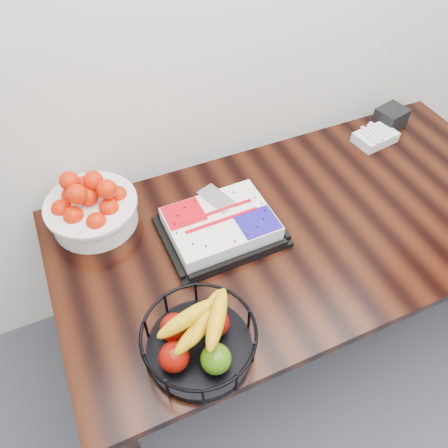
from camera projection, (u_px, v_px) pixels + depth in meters
name	position (u px, v px, depth m)	size (l,w,h in m)	color
table	(303.00, 237.00, 1.64)	(1.80, 0.90, 0.75)	black
cake_tray	(220.00, 226.00, 1.51)	(0.41, 0.33, 0.08)	black
tangerine_bowl	(91.00, 205.00, 1.51)	(0.32, 0.32, 0.20)	white
fruit_basket	(199.00, 339.00, 1.20)	(0.32, 0.32, 0.17)	black
fork_bag	(375.00, 137.00, 1.86)	(0.19, 0.13, 0.05)	silver
napkin_box	(391.00, 118.00, 1.92)	(0.12, 0.10, 0.09)	black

